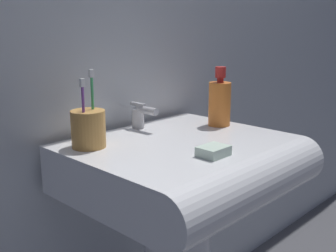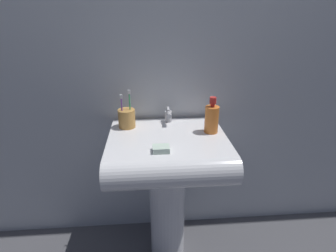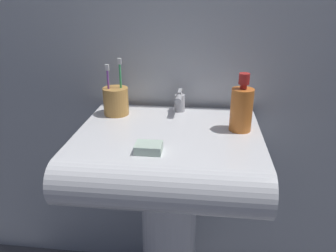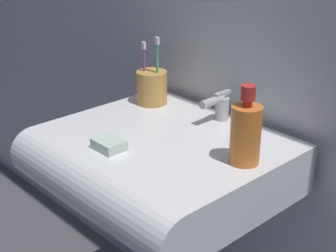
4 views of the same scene
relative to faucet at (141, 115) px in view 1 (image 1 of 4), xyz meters
The scene contains 5 objects.
sink_basin 0.24m from the faucet, 94.93° to the right, with size 0.57×0.51×0.13m.
faucet is the anchor object (origin of this frame).
toothbrush_cup 0.22m from the faucet, 168.70° to the right, with size 0.09×0.09×0.20m.
soap_bottle 0.25m from the faucet, 34.85° to the right, with size 0.07×0.07×0.18m.
bar_soap 0.32m from the faucet, 100.26° to the right, with size 0.07×0.06×0.02m, color silver.
Camera 1 is at (-0.80, -0.74, 1.07)m, focal length 45.00 mm.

